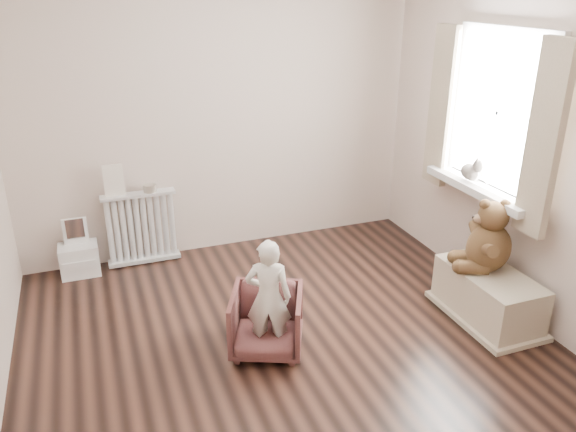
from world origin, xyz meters
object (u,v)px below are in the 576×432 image
object	(u,v)px
armchair	(267,322)
teddy_bear	(491,233)
radiator	(141,223)
toy_bench	(488,294)
child	(269,298)
toy_vanity	(77,245)
plush_cat	(472,169)

from	to	relation	value
armchair	teddy_bear	bearing A→B (deg)	19.47
radiator	toy_bench	xyz separation A→B (m)	(2.29, -1.81, -0.19)
radiator	child	bearing A→B (deg)	-69.40
child	teddy_bear	size ratio (longest dim) A/B	1.54
radiator	toy_vanity	size ratio (longest dim) A/B	1.32
armchair	child	size ratio (longest dim) A/B	0.58
armchair	child	world-z (taller)	child
toy_vanity	plush_cat	distance (m)	3.31
toy_bench	plush_cat	xyz separation A→B (m)	(0.14, 0.54, 0.80)
armchair	teddy_bear	size ratio (longest dim) A/B	0.90
toy_vanity	armchair	world-z (taller)	toy_vanity
child	teddy_bear	distance (m)	1.69
radiator	teddy_bear	xyz separation A→B (m)	(2.30, -1.74, 0.28)
toy_vanity	toy_bench	xyz separation A→B (m)	(2.84, -1.78, -0.08)
child	toy_bench	distance (m)	1.69
radiator	child	distance (m)	1.78
radiator	teddy_bear	distance (m)	2.89
radiator	child	world-z (taller)	child
child	toy_vanity	bearing A→B (deg)	-30.73
child	toy_bench	xyz separation A→B (m)	(1.67, -0.15, -0.23)
armchair	toy_bench	bearing A→B (deg)	16.99
radiator	plush_cat	bearing A→B (deg)	-27.68
radiator	toy_vanity	world-z (taller)	radiator
teddy_bear	toy_vanity	bearing A→B (deg)	171.93
plush_cat	toy_bench	bearing A→B (deg)	-94.87
toy_vanity	radiator	bearing A→B (deg)	3.16
armchair	plush_cat	distance (m)	2.00
armchair	child	bearing A→B (deg)	-66.31
radiator	armchair	world-z (taller)	radiator
plush_cat	teddy_bear	bearing A→B (deg)	-96.60
toy_vanity	toy_bench	world-z (taller)	toy_vanity
child	toy_bench	world-z (taller)	child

